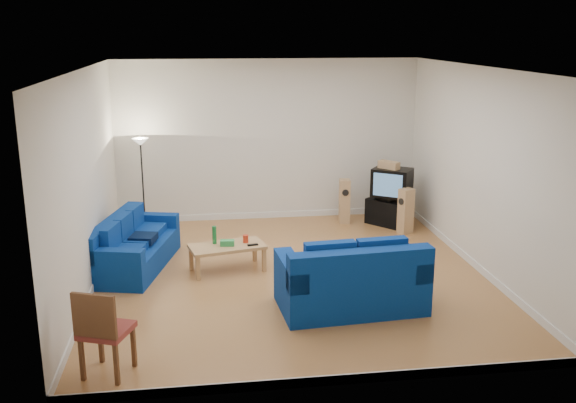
{
  "coord_description": "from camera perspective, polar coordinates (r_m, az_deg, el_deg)",
  "views": [
    {
      "loc": [
        -1.35,
        -9.33,
        3.74
      ],
      "look_at": [
        0.0,
        0.4,
        1.1
      ],
      "focal_mm": 40.0,
      "sensor_mm": 36.0,
      "label": 1
    }
  ],
  "objects": [
    {
      "name": "tissue_box",
      "position": [
        10.22,
        -5.42,
        -3.69
      ],
      "size": [
        0.23,
        0.14,
        0.09
      ],
      "primitive_type": "cube",
      "rotation": [
        0.0,
        0.0,
        -0.11
      ],
      "color": "green",
      "rests_on": "coffee_table"
    },
    {
      "name": "sofa_loveseat",
      "position": [
        8.89,
        5.71,
        -7.3
      ],
      "size": [
        2.03,
        1.24,
        0.98
      ],
      "rotation": [
        0.0,
        0.0,
        0.08
      ],
      "color": "navy",
      "rests_on": "ground"
    },
    {
      "name": "television",
      "position": [
        12.59,
        9.22,
        1.68
      ],
      "size": [
        0.88,
        0.83,
        0.55
      ],
      "rotation": [
        0.0,
        0.0,
        -0.6
      ],
      "color": "black",
      "rests_on": "av_receiver"
    },
    {
      "name": "bottle",
      "position": [
        10.3,
        -6.56,
        -2.97
      ],
      "size": [
        0.07,
        0.07,
        0.29
      ],
      "primitive_type": "cylinder",
      "rotation": [
        0.0,
        0.0,
        -0.11
      ],
      "color": "#197233",
      "rests_on": "coffee_table"
    },
    {
      "name": "sofa_three_seat",
      "position": [
        10.69,
        -13.71,
        -4.16
      ],
      "size": [
        1.38,
        2.27,
        0.82
      ],
      "rotation": [
        0.0,
        0.0,
        -1.81
      ],
      "color": "navy",
      "rests_on": "ground"
    },
    {
      "name": "room",
      "position": [
        9.68,
        0.33,
        1.93
      ],
      "size": [
        6.01,
        6.51,
        3.21
      ],
      "color": "brown",
      "rests_on": "ground"
    },
    {
      "name": "floor_lamp",
      "position": [
        12.29,
        -12.93,
        4.07
      ],
      "size": [
        0.31,
        0.31,
        1.79
      ],
      "color": "black",
      "rests_on": "ground"
    },
    {
      "name": "tv_stand",
      "position": [
        12.8,
        8.93,
        -0.95
      ],
      "size": [
        0.89,
        0.93,
        0.51
      ],
      "primitive_type": "cube",
      "rotation": [
        0.0,
        0.0,
        -0.88
      ],
      "color": "black",
      "rests_on": "ground"
    },
    {
      "name": "centre_speaker",
      "position": [
        12.5,
        8.95,
        3.23
      ],
      "size": [
        0.39,
        0.43,
        0.15
      ],
      "primitive_type": "cube",
      "rotation": [
        0.0,
        0.0,
        -0.9
      ],
      "color": "tan",
      "rests_on": "television"
    },
    {
      "name": "speaker_left",
      "position": [
        12.78,
        5.04,
        0.03
      ],
      "size": [
        0.23,
        0.29,
        0.88
      ],
      "rotation": [
        0.0,
        0.0,
        -0.12
      ],
      "color": "tan",
      "rests_on": "ground"
    },
    {
      "name": "speaker_right",
      "position": [
        12.29,
        10.42,
        -0.83
      ],
      "size": [
        0.32,
        0.29,
        0.86
      ],
      "rotation": [
        0.0,
        0.0,
        -1.1
      ],
      "color": "tan",
      "rests_on": "ground"
    },
    {
      "name": "av_receiver",
      "position": [
        12.73,
        8.87,
        0.36
      ],
      "size": [
        0.47,
        0.5,
        0.09
      ],
      "primitive_type": "cube",
      "rotation": [
        0.0,
        0.0,
        -1.04
      ],
      "color": "black",
      "rests_on": "tv_stand"
    },
    {
      "name": "red_canister",
      "position": [
        10.34,
        -3.79,
        -3.32
      ],
      "size": [
        0.12,
        0.12,
        0.12
      ],
      "primitive_type": "cylinder",
      "rotation": [
        0.0,
        0.0,
        0.58
      ],
      "color": "red",
      "rests_on": "coffee_table"
    },
    {
      "name": "remote",
      "position": [
        10.21,
        -3.15,
        -3.86
      ],
      "size": [
        0.18,
        0.09,
        0.02
      ],
      "primitive_type": "cube",
      "rotation": [
        0.0,
        0.0,
        0.19
      ],
      "color": "black",
      "rests_on": "coffee_table"
    },
    {
      "name": "coffee_table",
      "position": [
        10.27,
        -5.43,
        -4.16
      ],
      "size": [
        1.27,
        0.83,
        0.43
      ],
      "rotation": [
        0.0,
        0.0,
        0.22
      ],
      "color": "tan",
      "rests_on": "ground"
    },
    {
      "name": "dining_chair",
      "position": [
        7.41,
        -16.16,
        -10.79
      ],
      "size": [
        0.65,
        0.65,
        1.05
      ],
      "rotation": [
        0.0,
        0.0,
        -0.37
      ],
      "color": "brown",
      "rests_on": "ground"
    }
  ]
}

